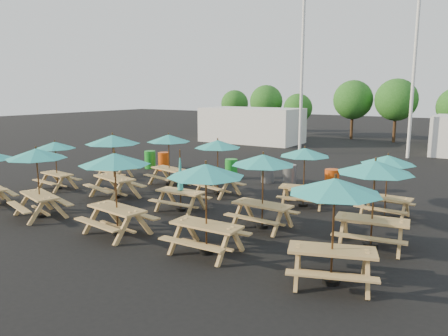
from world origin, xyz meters
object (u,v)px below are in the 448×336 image
Objects in this scene: picnic_unit_8 at (218,148)px; picnic_unit_14 at (388,164)px; picnic_unit_7 at (180,186)px; waste_bin_5 at (332,181)px; picnic_unit_2 at (114,141)px; picnic_unit_3 at (37,158)px; picnic_unit_11 at (305,156)px; waste_bin_0 at (150,160)px; picnic_unit_10 at (263,165)px; picnic_unit_12 at (335,193)px; picnic_unit_4 at (113,144)px; waste_bin_2 at (231,169)px; picnic_unit_13 at (375,173)px; picnic_unit_5 at (169,142)px; waste_bin_1 at (164,161)px; picnic_unit_6 at (115,164)px; picnic_unit_9 at (206,176)px; waste_bin_3 at (268,172)px; waste_bin_4 at (289,175)px; picnic_unit_1 at (55,148)px.

picnic_unit_8 reaches higher than picnic_unit_14.
picnic_unit_7 reaches higher than waste_bin_5.
waste_bin_5 is (10.00, 2.85, -1.31)m from picnic_unit_2.
picnic_unit_3 is 9.30m from picnic_unit_11.
picnic_unit_3 reaches higher than waste_bin_0.
picnic_unit_10 is 4.17m from picnic_unit_12.
picnic_unit_4 reaches higher than picnic_unit_3.
waste_bin_2 is (-7.82, 2.69, -1.36)m from picnic_unit_14.
picnic_unit_3 is at bearing -128.08° from waste_bin_5.
picnic_unit_4 is 1.06× the size of picnic_unit_13.
picnic_unit_5 is 4.09m from waste_bin_1.
picnic_unit_6 is at bearing -133.84° from picnic_unit_14.
picnic_unit_4 is 9.16m from waste_bin_5.
picnic_unit_14 is at bearing 11.93° from picnic_unit_5.
picnic_unit_9 is (3.12, 0.19, -0.05)m from picnic_unit_6.
picnic_unit_2 is at bearing 144.93° from picnic_unit_6.
picnic_unit_14 reaches higher than waste_bin_1.
waste_bin_3 is (7.15, 0.18, 0.00)m from waste_bin_0.
picnic_unit_12 is (3.12, -5.84, 0.20)m from picnic_unit_11.
picnic_unit_6 is 0.96× the size of picnic_unit_12.
picnic_unit_12 reaches higher than picnic_unit_3.
picnic_unit_12 reaches higher than picnic_unit_7.
waste_bin_1 is 7.30m from waste_bin_4.
picnic_unit_14 is (-0.23, 5.98, -0.24)m from picnic_unit_12.
picnic_unit_4 is 2.67× the size of waste_bin_0.
picnic_unit_9 reaches higher than waste_bin_4.
picnic_unit_10 reaches higher than waste_bin_4.
picnic_unit_9 is 2.52× the size of waste_bin_4.
picnic_unit_10 is (3.37, -0.15, 1.11)m from picnic_unit_7.
picnic_unit_12 is at bearing -23.46° from picnic_unit_2.
picnic_unit_13 is (13.15, -2.99, 0.29)m from picnic_unit_2.
picnic_unit_9 reaches higher than picnic_unit_11.
picnic_unit_11 is (3.39, 6.04, -0.24)m from picnic_unit_6.
picnic_unit_2 is at bearing 167.18° from picnic_unit_11.
picnic_unit_6 is at bearing -92.11° from picnic_unit_7.
picnic_unit_3 is at bearing -170.08° from picnic_unit_6.
picnic_unit_14 is (2.89, 0.15, -0.05)m from picnic_unit_11.
picnic_unit_12 reaches higher than picnic_unit_8.
waste_bin_2 is (-4.65, 8.68, -1.60)m from picnic_unit_9.
picnic_unit_6 is 2.58× the size of waste_bin_3.
picnic_unit_5 is 9.42m from picnic_unit_14.
picnic_unit_11 is at bearing 23.69° from picnic_unit_1.
picnic_unit_13 reaches higher than picnic_unit_11.
waste_bin_2 is (-8.19, 5.86, -1.61)m from picnic_unit_13.
waste_bin_1 and waste_bin_4 have the same top height.
picnic_unit_3 is at bearing -178.58° from picnic_unit_9.
picnic_unit_12 is at bearing -2.57° from picnic_unit_4.
waste_bin_1 is (-12.31, 8.66, -1.60)m from picnic_unit_12.
picnic_unit_2 is 4.22m from picnic_unit_4.
picnic_unit_6 is 1.16× the size of picnic_unit_14.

